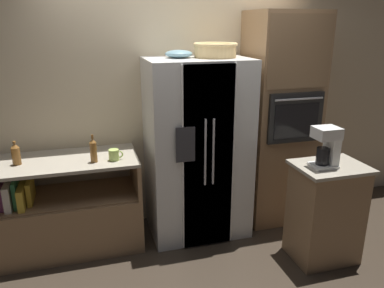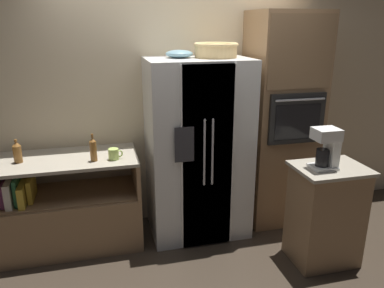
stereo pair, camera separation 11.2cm
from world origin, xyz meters
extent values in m
plane|color=#382D23|center=(0.00, 0.00, 0.00)|extent=(20.00, 20.00, 0.00)
cube|color=beige|center=(0.00, 0.46, 1.40)|extent=(12.00, 0.06, 2.80)
cube|color=#93704C|center=(-1.07, 0.10, 0.26)|extent=(1.26, 0.65, 0.52)
cube|color=#93704C|center=(-1.07, 0.10, 0.53)|extent=(1.21, 0.60, 0.02)
cube|color=#93704C|center=(-0.46, 0.10, 0.69)|extent=(0.04, 0.65, 0.34)
cube|color=#ADA38E|center=(-1.07, 0.10, 0.88)|extent=(1.26, 0.65, 0.03)
cube|color=#934784|center=(-1.63, 0.07, 0.64)|extent=(0.04, 0.37, 0.20)
cube|color=silver|center=(-1.57, 0.07, 0.66)|extent=(0.06, 0.46, 0.23)
cube|color=#337A4C|center=(-1.52, 0.07, 0.66)|extent=(0.03, 0.38, 0.24)
cube|color=gold|center=(-1.47, 0.07, 0.64)|extent=(0.05, 0.48, 0.19)
cube|color=gold|center=(-1.41, 0.07, 0.65)|extent=(0.04, 0.30, 0.21)
cube|color=silver|center=(0.16, 0.09, 0.89)|extent=(0.97, 0.69, 1.77)
cube|color=silver|center=(0.16, -0.27, 0.89)|extent=(0.48, 0.02, 1.74)
cube|color=silver|center=(0.17, -0.27, 0.89)|extent=(0.48, 0.02, 1.74)
cylinder|color=#B2B2B7|center=(0.13, -0.30, 0.97)|extent=(0.02, 0.02, 0.62)
cylinder|color=#B2B2B7|center=(0.20, -0.30, 0.97)|extent=(0.02, 0.02, 0.62)
cube|color=#2D2D33|center=(-0.05, -0.28, 1.06)|extent=(0.17, 0.01, 0.32)
cube|color=#93704C|center=(1.08, 0.13, 1.10)|extent=(0.70, 0.59, 2.20)
cube|color=black|center=(1.08, -0.18, 1.20)|extent=(0.57, 0.04, 0.49)
cube|color=black|center=(1.08, -0.20, 1.17)|extent=(0.47, 0.01, 0.34)
cylinder|color=#B2B2B7|center=(1.08, -0.21, 1.39)|extent=(0.51, 0.02, 0.02)
cube|color=olive|center=(1.08, -0.16, 1.82)|extent=(0.66, 0.01, 0.68)
cube|color=#93704C|center=(1.13, -0.73, 0.44)|extent=(0.56, 0.44, 0.88)
cube|color=#ADA38E|center=(1.13, -0.73, 0.90)|extent=(0.61, 0.48, 0.03)
cylinder|color=tan|center=(0.34, 0.09, 1.83)|extent=(0.39, 0.39, 0.12)
torus|color=tan|center=(0.34, 0.09, 1.89)|extent=(0.41, 0.41, 0.03)
ellipsoid|color=#668C99|center=(0.00, 0.14, 1.81)|extent=(0.26, 0.26, 0.07)
cylinder|color=brown|center=(-1.49, 0.08, 0.97)|extent=(0.07, 0.07, 0.15)
cone|color=brown|center=(-1.49, 0.08, 1.07)|extent=(0.07, 0.07, 0.04)
cylinder|color=brown|center=(-1.49, 0.08, 1.10)|extent=(0.03, 0.03, 0.02)
cylinder|color=brown|center=(-0.84, -0.04, 0.99)|extent=(0.06, 0.06, 0.18)
cone|color=brown|center=(-0.84, -0.04, 1.09)|extent=(0.06, 0.06, 0.03)
cylinder|color=brown|center=(-0.84, -0.04, 1.13)|extent=(0.02, 0.02, 0.04)
cylinder|color=#B2D166|center=(-0.66, -0.04, 0.95)|extent=(0.09, 0.09, 0.10)
torus|color=#B2D166|center=(-0.61, -0.04, 0.95)|extent=(0.07, 0.01, 0.07)
cube|color=white|center=(1.04, -0.74, 0.92)|extent=(0.20, 0.18, 0.02)
cylinder|color=black|center=(1.02, -0.74, 1.01)|extent=(0.11, 0.11, 0.15)
cube|color=white|center=(1.10, -0.74, 1.08)|extent=(0.07, 0.15, 0.35)
cube|color=white|center=(1.04, -0.74, 1.21)|extent=(0.20, 0.18, 0.10)
camera|label=1|loc=(-0.86, -3.29, 2.08)|focal=35.00mm
camera|label=2|loc=(-0.75, -3.32, 2.08)|focal=35.00mm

